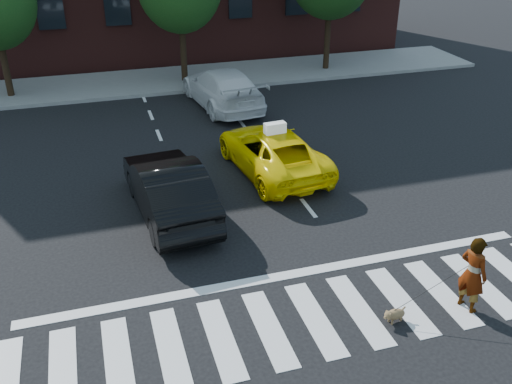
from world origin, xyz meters
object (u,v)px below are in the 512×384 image
at_px(taxi, 272,151).
at_px(woman, 473,274).
at_px(white_suv, 222,88).
at_px(black_sedan, 169,188).
at_px(dog, 394,315).

bearing_deg(taxi, woman, 97.44).
bearing_deg(white_suv, woman, 90.97).
height_order(taxi, woman, woman).
height_order(black_sedan, dog, black_sedan).
xyz_separation_m(taxi, woman, (1.81, -7.59, 0.19)).
xyz_separation_m(taxi, black_sedan, (-3.53, -1.77, 0.11)).
distance_m(black_sedan, dog, 6.85).
bearing_deg(woman, dog, 72.17).
relative_size(black_sedan, white_suv, 0.90).
height_order(taxi, white_suv, white_suv).
bearing_deg(taxi, dog, 84.86).
bearing_deg(black_sedan, taxi, -158.18).
distance_m(black_sedan, woman, 7.89).
bearing_deg(taxi, white_suv, -95.95).
xyz_separation_m(woman, dog, (-1.70, 0.04, -0.68)).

